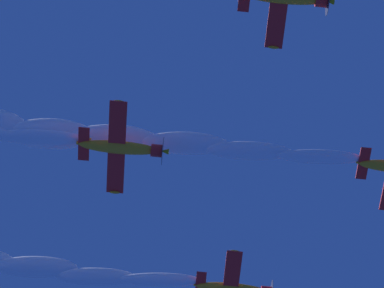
# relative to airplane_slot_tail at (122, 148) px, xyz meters

# --- Properties ---
(airplane_slot_tail) EXTENTS (7.97, 7.08, 2.39)m
(airplane_slot_tail) POSITION_rel_airplane_slot_tail_xyz_m (0.00, 0.00, 0.00)
(airplane_slot_tail) COLOR orange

